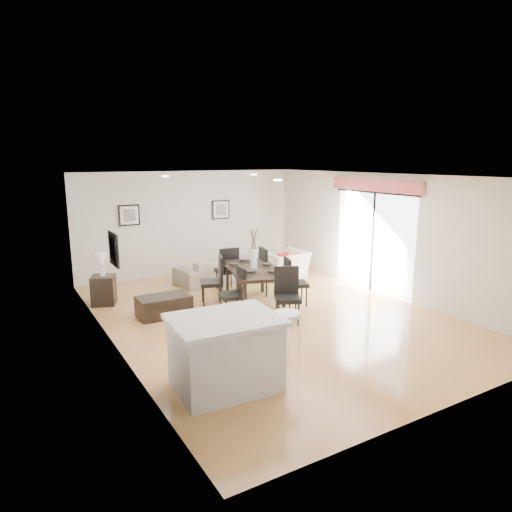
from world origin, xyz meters
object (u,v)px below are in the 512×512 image
side_table (104,290)px  kitchen_island (225,352)px  armchair (284,265)px  dining_table (254,272)px  bar_stool (287,321)px  dining_chair_foot (228,267)px  dining_chair_wnear (236,289)px  dining_chair_wfar (215,278)px  coffee_table (164,306)px  dining_chair_efar (268,268)px  sofa (218,269)px  dining_chair_head (287,291)px  dining_chair_enear (292,279)px

side_table → kitchen_island: kitchen_island is taller
armchair → kitchen_island: size_ratio=0.73×
armchair → dining_table: bearing=35.0°
bar_stool → armchair: bearing=56.4°
dining_chair_foot → dining_chair_wnear: bearing=74.9°
dining_chair_wfar → kitchen_island: 3.63m
dining_chair_wnear → coffee_table: bearing=-112.5°
dining_chair_wnear → bar_stool: dining_chair_wnear is taller
dining_chair_foot → bar_stool: (-1.12, -4.05, 0.18)m
armchair → bar_stool: bearing=51.7°
dining_chair_efar → kitchen_island: 4.37m
bar_stool → side_table: bearing=109.3°
dining_table → bar_stool: bar_stool is taller
sofa → dining_chair_wfar: (-0.86, -1.66, 0.26)m
dining_chair_wnear → dining_chair_head: (0.71, -0.69, 0.03)m
sofa → dining_chair_head: size_ratio=2.07×
dining_chair_foot → dining_chair_wfar: bearing=54.4°
kitchen_island → bar_stool: size_ratio=1.67×
dining_chair_foot → side_table: (-2.70, 0.44, -0.27)m
dining_chair_wfar → dining_chair_efar: dining_chair_efar is taller
coffee_table → dining_chair_efar: bearing=4.8°
armchair → dining_chair_foot: (-1.75, -0.28, 0.23)m
kitchen_island → bar_stool: kitchen_island is taller
dining_chair_wnear → side_table: size_ratio=1.60×
dining_chair_efar → dining_chair_foot: bearing=58.8°
dining_table → dining_chair_wnear: size_ratio=2.11×
sofa → side_table: 2.94m
dining_chair_wfar → side_table: bearing=-99.8°
dining_table → side_table: dining_table is taller
dining_chair_head → coffee_table: dining_chair_head is taller
armchair → dining_chair_wnear: 3.10m
dining_chair_wfar → dining_chair_wnear: bearing=20.1°
sofa → dining_chair_wfar: size_ratio=2.09×
dining_chair_wnear → dining_chair_head: bearing=55.7°
sofa → kitchen_island: kitchen_island is taller
armchair → dining_chair_wnear: dining_chair_wnear is taller
dining_table → dining_chair_head: bearing=-70.4°
armchair → side_table: armchair is taller
coffee_table → bar_stool: bar_stool is taller
bar_stool → dining_table: bearing=68.6°
dining_chair_wfar → dining_chair_efar: 1.33m
kitchen_island → armchair: bearing=52.0°
dining_chair_enear → side_table: size_ratio=1.63×
sofa → dining_chair_efar: size_ratio=2.01×
dining_chair_wfar → dining_chair_foot: size_ratio=0.99×
sofa → armchair: bearing=149.4°
coffee_table → kitchen_island: bearing=-94.5°
dining_table → kitchen_island: kitchen_island is taller
armchair → dining_chair_efar: dining_chair_efar is taller
dining_chair_head → dining_chair_foot: dining_chair_head is taller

